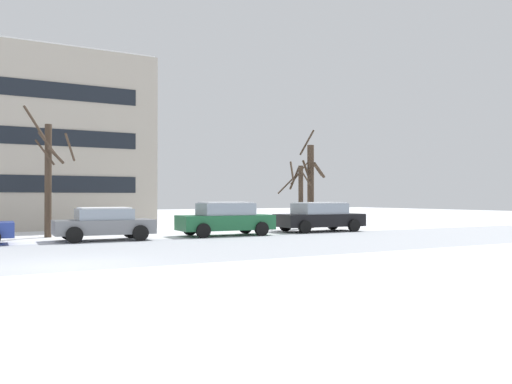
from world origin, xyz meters
TOP-DOWN VIEW (x-y plane):
  - ground_plane at (0.00, 0.00)m, footprint 120.00×120.00m
  - road_surface at (0.00, 3.14)m, footprint 80.00×8.29m
  - parked_car_gray at (2.72, 7.86)m, footprint 4.00×2.19m
  - parked_car_green at (8.26, 7.90)m, footprint 4.45×2.12m
  - parked_car_black at (13.80, 8.22)m, footprint 4.62×2.30m
  - tree_far_mid at (0.95, 10.69)m, footprint 2.29×1.82m
  - tree_far_left at (14.00, 10.38)m, footprint 1.90×1.67m
  - tree_far_right at (15.25, 11.05)m, footprint 1.27×1.40m
  - building_far_left at (0.99, 19.92)m, footprint 12.97×9.18m

SIDE VIEW (x-z plane):
  - ground_plane at x=0.00m, z-range 0.00..0.00m
  - road_surface at x=0.00m, z-range 0.00..0.00m
  - parked_car_gray at x=2.72m, z-range 0.02..1.38m
  - parked_car_black at x=13.80m, z-range 0.01..1.52m
  - parked_car_green at x=8.26m, z-range 0.01..1.56m
  - tree_far_left at x=14.00m, z-range 0.10..3.94m
  - tree_far_right at x=15.25m, z-range -0.31..5.44m
  - tree_far_mid at x=0.95m, z-range -0.11..5.69m
  - building_far_left at x=0.99m, z-range 0.00..9.96m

